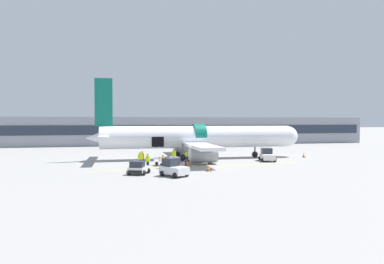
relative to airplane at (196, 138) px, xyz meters
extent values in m
plane|color=gray|center=(-1.93, -6.04, -3.06)|extent=(500.00, 500.00, 0.00)
cube|color=yellow|center=(-1.26, -9.12, -3.06)|extent=(26.69, 3.54, 0.01)
cube|color=gray|center=(-1.93, 33.40, 0.18)|extent=(103.42, 9.82, 6.49)
cube|color=#232D3D|center=(-1.93, 28.43, 0.51)|extent=(101.35, 0.16, 2.08)
cylinder|color=white|center=(0.49, 0.00, 0.13)|extent=(28.31, 3.23, 3.23)
sphere|color=white|center=(14.65, 0.00, 0.13)|extent=(3.07, 3.07, 3.07)
cone|color=white|center=(-13.67, 0.00, 0.13)|extent=(3.71, 2.97, 2.97)
cylinder|color=#0F6B56|center=(0.49, -0.03, 0.43)|extent=(1.70, 3.23, 3.23)
cube|color=#0F6B56|center=(-13.06, 0.00, 5.07)|extent=(2.42, 0.28, 6.65)
cube|color=white|center=(-12.92, -3.26, 0.46)|extent=(1.24, 6.52, 0.20)
cube|color=white|center=(-12.92, 3.26, 0.46)|extent=(1.24, 6.52, 0.20)
cube|color=white|center=(-0.64, -6.30, -0.75)|extent=(2.95, 11.64, 0.40)
cube|color=white|center=(-0.64, 6.30, -0.75)|extent=(2.95, 11.64, 0.40)
cylinder|color=gray|center=(-0.44, -6.50, -1.89)|extent=(3.54, 1.98, 1.98)
cylinder|color=gray|center=(-0.44, 6.50, -1.89)|extent=(3.54, 1.98, 1.98)
cube|color=black|center=(-5.74, -1.59, -0.43)|extent=(1.70, 0.12, 1.40)
cylinder|color=#56565B|center=(9.27, 0.00, -1.64)|extent=(0.22, 0.22, 1.93)
sphere|color=black|center=(9.27, 0.00, -2.60)|extent=(0.92, 0.92, 0.92)
cylinder|color=#56565B|center=(-2.34, -2.31, -1.64)|extent=(0.22, 0.22, 1.93)
sphere|color=black|center=(-2.34, -2.31, -2.60)|extent=(0.92, 0.92, 0.92)
cylinder|color=#56565B|center=(-2.34, 2.32, -1.64)|extent=(0.22, 0.22, 1.93)
sphere|color=black|center=(-2.34, 2.32, -2.60)|extent=(0.92, 0.92, 0.92)
cube|color=silver|center=(-5.57, -15.39, -2.45)|extent=(2.92, 3.20, 0.75)
cube|color=#232833|center=(-5.84, -15.00, -1.67)|extent=(1.85, 1.81, 0.81)
cube|color=black|center=(-6.38, -14.22, -2.60)|extent=(1.29, 0.94, 0.38)
sphere|color=black|center=(-5.46, -14.18, -2.78)|extent=(0.56, 0.56, 0.56)
sphere|color=black|center=(-6.75, -15.07, -2.78)|extent=(0.56, 0.56, 0.56)
sphere|color=black|center=(-4.40, -15.72, -2.78)|extent=(0.56, 0.56, 0.56)
sphere|color=black|center=(-5.68, -16.61, -2.78)|extent=(0.56, 0.56, 0.56)
cube|color=silver|center=(9.02, -5.05, -2.46)|extent=(2.28, 3.42, 0.73)
cube|color=#232833|center=(9.14, -4.51, -1.70)|extent=(1.67, 1.68, 0.79)
cube|color=black|center=(9.37, -3.47, -2.61)|extent=(1.47, 0.44, 0.37)
sphere|color=black|center=(10.01, -4.18, -2.78)|extent=(0.56, 0.56, 0.56)
sphere|color=black|center=(8.49, -3.84, -2.78)|extent=(0.56, 0.56, 0.56)
sphere|color=black|center=(9.54, -6.26, -2.78)|extent=(0.56, 0.56, 0.56)
sphere|color=black|center=(8.02, -5.92, -2.78)|extent=(0.56, 0.56, 0.56)
cube|color=silver|center=(-8.99, -13.25, -2.56)|extent=(2.33, 2.66, 0.53)
cube|color=#232833|center=(-9.13, -13.61, -1.98)|extent=(1.65, 1.44, 0.63)
cube|color=black|center=(-9.42, -14.33, -2.66)|extent=(1.39, 0.66, 0.27)
sphere|color=black|center=(-9.98, -13.67, -2.78)|extent=(0.56, 0.56, 0.56)
sphere|color=black|center=(-8.56, -14.24, -2.78)|extent=(0.56, 0.56, 0.56)
sphere|color=black|center=(-9.41, -12.27, -2.78)|extent=(0.56, 0.56, 0.56)
sphere|color=black|center=(-7.99, -12.84, -2.78)|extent=(0.56, 0.56, 0.56)
cube|color=silver|center=(-5.14, -6.47, -2.46)|extent=(3.33, 2.36, 0.05)
cube|color=silver|center=(-3.75, -5.97, -2.25)|extent=(0.53, 1.36, 0.36)
cube|color=silver|center=(-4.92, -7.11, -2.25)|extent=(2.82, 1.06, 0.36)
cube|color=silver|center=(-5.37, -5.83, -2.25)|extent=(2.82, 1.06, 0.36)
cube|color=#333338|center=(-3.29, -5.81, -2.72)|extent=(0.87, 0.38, 0.06)
sphere|color=black|center=(-3.91, -6.78, -2.86)|extent=(0.40, 0.40, 0.40)
sphere|color=black|center=(-4.39, -5.44, -2.86)|extent=(0.40, 0.40, 0.40)
sphere|color=black|center=(-5.90, -7.49, -2.86)|extent=(0.40, 0.40, 0.40)
sphere|color=black|center=(-6.38, -6.16, -2.86)|extent=(0.40, 0.40, 0.40)
cube|color=#4C1E1E|center=(-4.91, -6.12, -2.23)|extent=(0.44, 0.34, 0.40)
cube|color=#1E2347|center=(-5.34, -6.25, -2.25)|extent=(0.59, 0.44, 0.37)
cube|color=olive|center=(-5.86, -6.43, -2.26)|extent=(0.54, 0.45, 0.34)
cylinder|color=#2D2D33|center=(-1.98, -3.57, -2.69)|extent=(0.31, 0.31, 0.75)
cylinder|color=#CCE523|center=(-1.98, -3.57, -2.02)|extent=(0.40, 0.40, 0.59)
sphere|color=#9E7556|center=(-1.98, -3.57, -1.62)|extent=(0.21, 0.21, 0.21)
cylinder|color=#CCE523|center=(-2.19, -3.54, -2.09)|extent=(0.13, 0.13, 0.54)
cylinder|color=#CCE523|center=(-1.77, -3.60, -2.09)|extent=(0.13, 0.13, 0.54)
cylinder|color=#1E2338|center=(-7.73, -9.27, -2.64)|extent=(0.41, 0.41, 0.84)
cylinder|color=#B7E019|center=(-7.73, -9.27, -1.89)|extent=(0.53, 0.53, 0.66)
sphere|color=#9E7556|center=(-7.73, -9.27, -1.44)|extent=(0.23, 0.23, 0.23)
cylinder|color=#B7E019|center=(-7.94, -9.38, -1.96)|extent=(0.17, 0.17, 0.61)
cylinder|color=#B7E019|center=(-7.52, -9.16, -1.96)|extent=(0.17, 0.17, 0.61)
cylinder|color=black|center=(-5.97, -9.46, -2.68)|extent=(0.38, 0.38, 0.76)
cylinder|color=orange|center=(-5.97, -9.46, -2.00)|extent=(0.48, 0.48, 0.60)
sphere|color=brown|center=(-5.97, -9.46, -1.60)|extent=(0.21, 0.21, 0.21)
cylinder|color=orange|center=(-5.87, -9.65, -2.07)|extent=(0.15, 0.15, 0.55)
cylinder|color=orange|center=(-6.07, -9.28, -2.07)|extent=(0.15, 0.15, 0.55)
cylinder|color=#1E2338|center=(-8.50, -7.35, -2.63)|extent=(0.42, 0.42, 0.87)
cylinder|color=#B7E019|center=(-8.50, -7.35, -1.85)|extent=(0.54, 0.54, 0.69)
sphere|color=#9E7556|center=(-8.50, -7.35, -1.38)|extent=(0.24, 0.24, 0.24)
cylinder|color=#B7E019|center=(-8.27, -7.45, -1.92)|extent=(0.17, 0.17, 0.63)
cylinder|color=#B7E019|center=(-8.72, -7.26, -1.92)|extent=(0.17, 0.17, 0.63)
cylinder|color=black|center=(-3.87, -4.03, -2.62)|extent=(0.39, 0.39, 0.88)
cylinder|color=#B7E019|center=(-3.87, -4.03, -1.83)|extent=(0.50, 0.50, 0.70)
sphere|color=#9E7556|center=(-3.87, -4.03, -1.36)|extent=(0.24, 0.24, 0.24)
cylinder|color=#B7E019|center=(-4.11, -4.09, -1.91)|extent=(0.16, 0.16, 0.64)
cylinder|color=#B7E019|center=(-3.63, -3.96, -1.91)|extent=(0.16, 0.16, 0.64)
cylinder|color=#1E2338|center=(-8.13, -6.00, -2.63)|extent=(0.45, 0.45, 0.87)
cylinder|color=orange|center=(-8.13, -6.00, -1.86)|extent=(0.57, 0.57, 0.68)
sphere|color=#9E7556|center=(-8.13, -6.00, -1.40)|extent=(0.24, 0.24, 0.24)
cylinder|color=orange|center=(-8.29, -5.82, -1.93)|extent=(0.18, 0.18, 0.63)
cylinder|color=orange|center=(-7.97, -6.18, -1.93)|extent=(0.18, 0.18, 0.63)
cube|color=olive|center=(-2.77, -8.60, -2.75)|extent=(0.53, 0.23, 0.63)
cube|color=black|center=(-2.77, -8.60, -2.37)|extent=(0.33, 0.06, 0.12)
cube|color=#721951|center=(-2.84, -7.67, -2.74)|extent=(0.44, 0.27, 0.64)
cube|color=black|center=(-2.84, -7.67, -2.37)|extent=(0.26, 0.10, 0.12)
cube|color=black|center=(16.56, -1.54, -3.05)|extent=(0.51, 0.51, 0.03)
cone|color=orange|center=(16.56, -1.54, -2.70)|extent=(0.38, 0.38, 0.73)
cylinder|color=white|center=(16.56, -1.54, -2.66)|extent=(0.22, 0.22, 0.09)
cube|color=black|center=(-1.34, -12.59, -3.05)|extent=(0.62, 0.62, 0.03)
cone|color=orange|center=(-1.34, -12.59, -2.77)|extent=(0.46, 0.46, 0.59)
cylinder|color=white|center=(-1.34, -12.59, -2.74)|extent=(0.26, 0.26, 0.07)
cube|color=black|center=(0.71, -5.59, -3.05)|extent=(0.50, 0.50, 0.03)
cone|color=orange|center=(0.71, -5.59, -2.68)|extent=(0.37, 0.37, 0.77)
cylinder|color=white|center=(0.71, -5.59, -2.64)|extent=(0.21, 0.21, 0.09)
camera|label=1|loc=(-10.81, -48.92, 2.38)|focal=32.00mm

